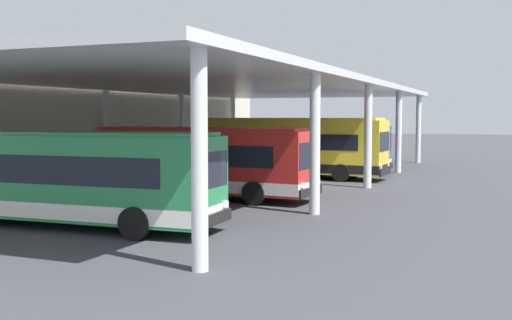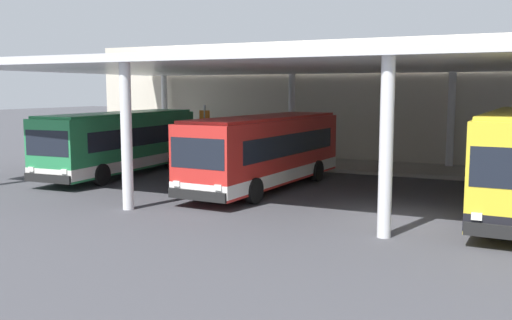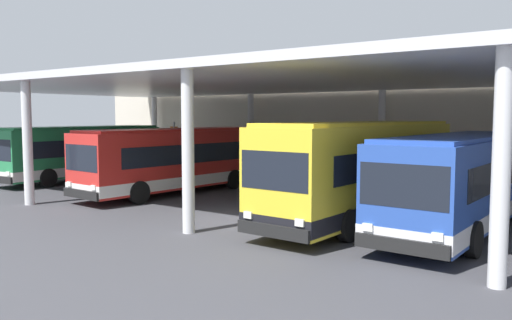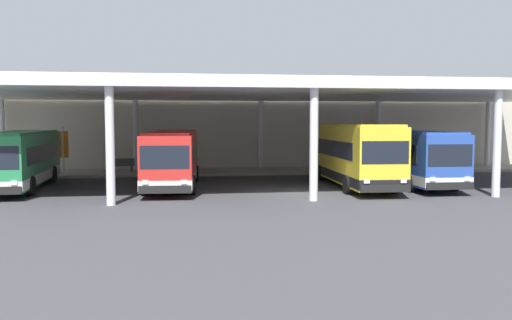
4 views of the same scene
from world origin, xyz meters
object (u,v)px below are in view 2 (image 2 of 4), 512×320
Objects in this scene: bus_second_bay at (266,151)px; banner_sign at (205,128)px; bench_waiting at (267,151)px; trash_bin at (300,153)px; bus_nearest_bay at (122,142)px.

banner_sign is (-7.33, 7.31, 0.32)m from bus_second_bay.
bus_second_bay is 9.00m from bench_waiting.
trash_bin is at bearing 100.35° from bus_second_bay.
bus_nearest_bay is 8.34m from bus_second_bay.
bus_second_bay reaches higher than trash_bin.
banner_sign is at bearing 81.57° from bus_nearest_bay.
bus_nearest_bay is 10.15m from trash_bin.
bus_second_bay reaches higher than bench_waiting.
bench_waiting is 4.04m from banner_sign.
bus_second_bay is 5.93× the size of bench_waiting.
bus_second_bay is 10.36m from banner_sign.
bench_waiting is at bearing 177.16° from trash_bin.
banner_sign reaches higher than bus_second_bay.
trash_bin is at bearing -2.84° from bench_waiting.
bus_nearest_bay reaches higher than bench_waiting.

